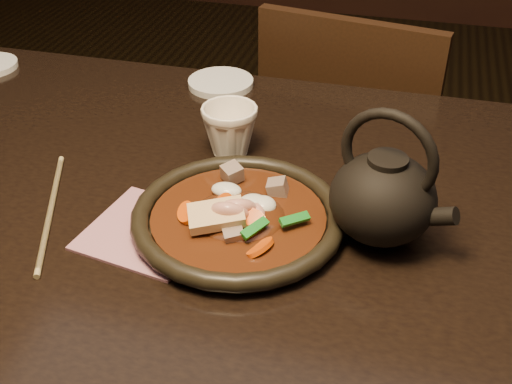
% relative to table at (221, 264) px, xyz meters
% --- Properties ---
extents(table, '(1.60, 0.90, 0.75)m').
position_rel_table_xyz_m(table, '(0.00, 0.00, 0.00)').
color(table, black).
rests_on(table, floor).
extents(chair, '(0.46, 0.46, 0.84)m').
position_rel_table_xyz_m(chair, '(0.11, 0.66, -0.22)').
color(chair, black).
rests_on(chair, floor).
extents(plate, '(0.28, 0.28, 0.03)m').
position_rel_table_xyz_m(plate, '(0.03, -0.01, 0.09)').
color(plate, black).
rests_on(plate, table).
extents(stirfry, '(0.18, 0.18, 0.06)m').
position_rel_table_xyz_m(stirfry, '(0.03, -0.01, 0.10)').
color(stirfry, '#38180A').
rests_on(stirfry, plate).
extents(soy_dish, '(0.11, 0.11, 0.01)m').
position_rel_table_xyz_m(soy_dish, '(-0.01, 0.02, 0.08)').
color(soy_dish, silver).
rests_on(soy_dish, table).
extents(saucer_right, '(0.12, 0.12, 0.01)m').
position_rel_table_xyz_m(saucer_right, '(-0.12, 0.39, 0.08)').
color(saucer_right, silver).
rests_on(saucer_right, table).
extents(tea_cup, '(0.11, 0.11, 0.08)m').
position_rel_table_xyz_m(tea_cup, '(-0.03, 0.16, 0.12)').
color(tea_cup, white).
rests_on(tea_cup, table).
extents(chopsticks, '(0.11, 0.25, 0.01)m').
position_rel_table_xyz_m(chopsticks, '(-0.22, -0.04, 0.08)').
color(chopsticks, tan).
rests_on(chopsticks, table).
extents(napkin, '(0.17, 0.17, 0.00)m').
position_rel_table_xyz_m(napkin, '(-0.08, -0.05, 0.08)').
color(napkin, '#A26471').
rests_on(napkin, table).
extents(teapot, '(0.16, 0.13, 0.18)m').
position_rel_table_xyz_m(teapot, '(0.21, 0.02, 0.14)').
color(teapot, black).
rests_on(teapot, table).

